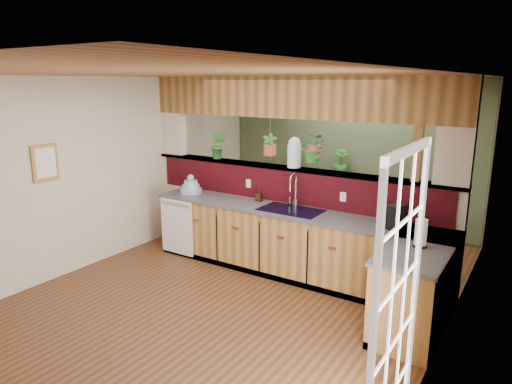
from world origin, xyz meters
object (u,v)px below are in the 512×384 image
Objects in this scene: paper_towel at (421,233)px; dish_stack at (191,187)px; shelving_console at (316,197)px; soap_dispenser at (259,195)px; glass_jar at (294,152)px; coffee_maker at (397,218)px; faucet at (294,189)px.

dish_stack is at bearing 171.76° from paper_towel.
paper_towel is 3.74m from shelving_console.
soap_dispenser is 2.43m from paper_towel.
dish_stack is 1.70m from glass_jar.
paper_towel reaches higher than dish_stack.
paper_towel is 2.17m from glass_jar.
shelving_console is at bearing 66.00° from dish_stack.
coffee_maker is at bearing 128.79° from paper_towel.
faucet is 1.68× the size of coffee_maker.
glass_jar is at bearing -179.83° from coffee_maker.
shelving_console is (-2.08, 2.30, -0.53)m from coffee_maker.
soap_dispenser is 1.98m from coffee_maker.
coffee_maker is 0.90× the size of paper_towel.
coffee_maker is at bearing -36.34° from shelving_console.
dish_stack is 2.52m from shelving_console.
shelving_console is (-2.46, 2.76, -0.54)m from paper_towel.
shelving_console is (-0.54, 1.90, -1.10)m from glass_jar.
glass_jar is (-0.12, 0.22, 0.45)m from faucet.
faucet is 0.57m from soap_dispenser.
dish_stack is 1.04× the size of paper_towel.
faucet is 1.45× the size of dish_stack.
paper_towel is 0.75× the size of glass_jar.
glass_jar is (1.55, 0.36, 0.61)m from dish_stack.
soap_dispenser is at bearing -179.62° from faucet.
soap_dispenser is at bearing 7.00° from dish_stack.
soap_dispenser is at bearing -170.44° from coffee_maker.
faucet is 2.31m from shelving_console.
glass_jar is at bearing -62.66° from shelving_console.
glass_jar is 0.30× the size of shelving_console.
dish_stack is 3.50m from paper_towel.
coffee_maker reaches higher than soap_dispenser.
soap_dispenser is 0.13× the size of shelving_console.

